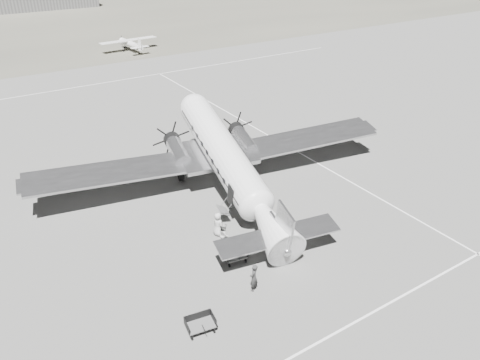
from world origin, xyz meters
name	(u,v)px	position (x,y,z in m)	size (l,w,h in m)	color
ground	(227,213)	(0.00, 0.00, 0.00)	(260.00, 260.00, 0.00)	slate
taxi_line_near	(353,323)	(0.00, -14.00, 0.01)	(60.00, 0.15, 0.01)	white
taxi_line_right	(339,175)	(12.00, 0.00, 0.01)	(0.15, 80.00, 0.01)	white
taxi_line_horizon	(82,86)	(0.00, 40.00, 0.01)	(90.00, 0.15, 0.01)	white
grass_infield	(13,26)	(0.00, 95.00, 0.00)	(260.00, 90.00, 0.01)	#686658
dc3_airliner	(227,161)	(1.66, 2.70, 3.07)	(32.28, 22.40, 6.15)	silver
light_plane_right	(130,45)	(13.75, 56.88, 1.12)	(10.82, 8.78, 2.25)	white
baggage_cart_near	(235,256)	(-2.72, -5.56, 0.45)	(1.58, 1.12, 0.89)	#5B5B5B
baggage_cart_far	(200,325)	(-7.69, -9.77, 0.49)	(1.72, 1.21, 0.97)	#5B5B5B
ground_crew	(254,278)	(-3.24, -8.54, 0.96)	(0.70, 0.46, 1.92)	#303030
ramp_agent	(224,235)	(-2.36, -3.51, 0.90)	(0.87, 0.68, 1.79)	#B9B9B6
passenger	(218,224)	(-2.12, -2.18, 0.93)	(0.91, 0.59, 1.87)	silver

